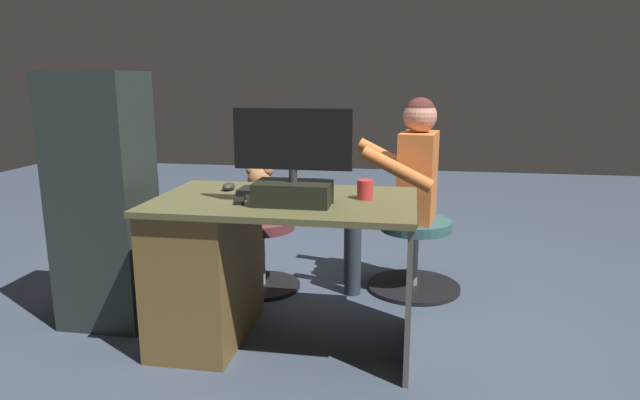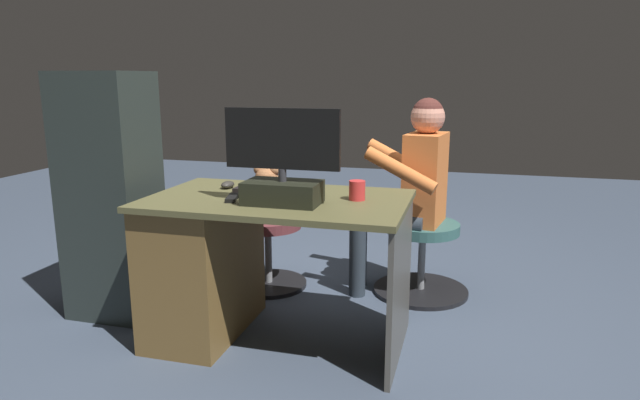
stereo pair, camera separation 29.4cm
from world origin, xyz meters
TOP-DOWN VIEW (x-y plane):
  - ground_plane at (0.00, 0.00)m, footprint 10.00×10.00m
  - desk at (0.31, 0.31)m, footprint 1.22×0.75m
  - monitor at (-0.06, 0.43)m, footprint 0.53×0.20m
  - keyboard at (0.05, 0.20)m, footprint 0.42×0.14m
  - computer_mouse at (0.32, 0.17)m, footprint 0.06×0.10m
  - cup at (-0.37, 0.27)m, footprint 0.08×0.08m
  - tv_remote at (0.19, 0.41)m, footprint 0.08×0.16m
  - office_chair_teddy at (0.31, -0.35)m, footprint 0.47×0.47m
  - teddy_bear at (0.31, -0.37)m, footprint 0.23×0.23m
  - visitor_chair at (-0.62, -0.49)m, footprint 0.57×0.57m
  - person at (-0.54, -0.48)m, footprint 0.56×0.53m
  - equipment_rack at (0.98, 0.23)m, footprint 0.44×0.36m

SIDE VIEW (x-z plane):
  - ground_plane at x=0.00m, z-range 0.00..0.00m
  - visitor_chair at x=-0.62m, z-range 0.02..0.46m
  - office_chair_teddy at x=0.31m, z-range 0.05..0.48m
  - desk at x=0.31m, z-range 0.03..0.75m
  - teddy_bear at x=0.31m, z-range 0.42..0.75m
  - equipment_rack at x=0.98m, z-range 0.00..1.31m
  - person at x=-0.54m, z-range 0.10..1.27m
  - tv_remote at x=0.19m, z-range 0.73..0.74m
  - keyboard at x=0.05m, z-range 0.73..0.75m
  - computer_mouse at x=0.32m, z-range 0.73..0.76m
  - cup at x=-0.37m, z-range 0.73..0.82m
  - monitor at x=-0.06m, z-range 0.65..1.07m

